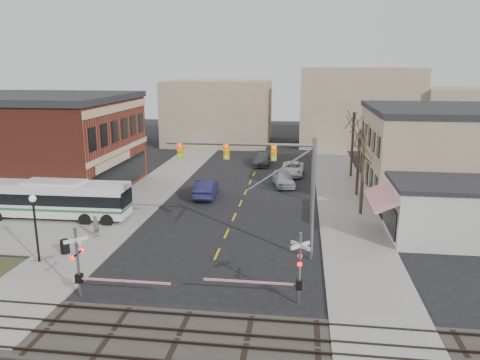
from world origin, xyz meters
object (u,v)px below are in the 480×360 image
(street_lamp, at_px, (34,215))
(car_d, at_px, (262,159))
(rr_crossing_west, at_px, (85,264))
(trash_bin, at_px, (65,247))
(car_b, at_px, (206,188))
(pedestrian_near, at_px, (96,226))
(car_c, at_px, (292,169))
(traffic_signal_mast, at_px, (271,173))
(pedestrian_far, at_px, (88,212))
(car_a, at_px, (284,178))
(transit_bus, at_px, (56,199))
(rr_crossing_east, at_px, (291,269))

(street_lamp, distance_m, car_d, 34.31)
(rr_crossing_west, xyz_separation_m, trash_bin, (-4.12, 5.40, -1.39))
(rr_crossing_west, relative_size, car_d, 1.11)
(car_d, bearing_deg, car_b, -104.87)
(car_d, xyz_separation_m, pedestrian_near, (-9.66, -27.57, 0.19))
(pedestrian_near, bearing_deg, car_c, -11.78)
(pedestrian_near, bearing_deg, trash_bin, -174.36)
(traffic_signal_mast, xyz_separation_m, car_d, (-3.12, 29.29, -4.98))
(pedestrian_far, bearing_deg, traffic_signal_mast, -39.48)
(street_lamp, relative_size, car_d, 0.87)
(rr_crossing_west, relative_size, street_lamp, 1.27)
(street_lamp, height_order, pedestrian_far, street_lamp)
(rr_crossing_west, bearing_deg, car_b, 83.48)
(car_b, height_order, pedestrian_near, pedestrian_near)
(pedestrian_near, bearing_deg, car_a, -17.24)
(street_lamp, bearing_deg, rr_crossing_west, -37.17)
(street_lamp, bearing_deg, car_b, 65.99)
(traffic_signal_mast, relative_size, car_a, 1.95)
(transit_bus, relative_size, street_lamp, 2.73)
(street_lamp, xyz_separation_m, trash_bin, (0.96, 1.55, -2.68))
(transit_bus, height_order, pedestrian_near, transit_bus)
(trash_bin, relative_size, pedestrian_far, 0.62)
(rr_crossing_east, distance_m, car_b, 21.56)
(traffic_signal_mast, bearing_deg, pedestrian_near, 172.29)
(rr_crossing_west, relative_size, pedestrian_near, 3.47)
(rr_crossing_west, xyz_separation_m, car_a, (9.52, 25.72, -1.14))
(traffic_signal_mast, height_order, street_lamp, traffic_signal_mast)
(car_a, xyz_separation_m, pedestrian_far, (-15.13, -13.75, 0.04))
(pedestrian_near, bearing_deg, car_b, -5.79)
(car_a, bearing_deg, car_c, 70.70)
(transit_bus, relative_size, car_c, 2.25)
(car_b, bearing_deg, transit_bus, 33.92)
(rr_crossing_east, bearing_deg, car_b, 113.58)
(trash_bin, bearing_deg, pedestrian_near, 76.04)
(car_a, bearing_deg, pedestrian_far, -148.48)
(trash_bin, bearing_deg, traffic_signal_mast, 5.99)
(traffic_signal_mast, xyz_separation_m, car_a, (0.09, 18.89, -4.88))
(rr_crossing_east, relative_size, street_lamp, 1.27)
(car_c, xyz_separation_m, pedestrian_near, (-13.64, -22.37, 0.18))
(car_c, bearing_deg, car_b, -125.27)
(rr_crossing_east, xyz_separation_m, pedestrian_near, (-14.29, 7.76, -1.04))
(car_d, bearing_deg, transit_bus, -122.42)
(rr_crossing_east, bearing_deg, car_d, 97.48)
(traffic_signal_mast, distance_m, pedestrian_far, 16.62)
(car_a, height_order, car_c, car_a)
(car_b, distance_m, pedestrian_far, 11.67)
(transit_bus, relative_size, pedestrian_near, 7.46)
(car_d, bearing_deg, rr_crossing_east, -83.11)
(car_a, bearing_deg, car_d, 96.38)
(traffic_signal_mast, xyz_separation_m, car_b, (-7.09, 13.69, -4.86))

